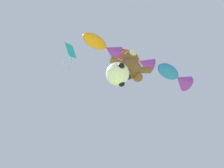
{
  "coord_description": "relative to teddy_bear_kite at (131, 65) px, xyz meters",
  "views": [
    {
      "loc": [
        -0.3,
        0.56,
        0.86
      ],
      "look_at": [
        1.34,
        5.59,
        7.81
      ],
      "focal_mm": 35.0,
      "sensor_mm": 36.0,
      "label": 1
    }
  ],
  "objects": [
    {
      "name": "diamond_kite",
      "position": [
        -2.65,
        2.02,
        3.1
      ],
      "size": [
        0.86,
        0.83,
        2.68
      ],
      "color": "#19ADB2"
    },
    {
      "name": "teddy_bear_kite",
      "position": [
        0.0,
        0.0,
        0.0
      ],
      "size": [
        1.87,
        0.82,
        1.89
      ],
      "color": "brown"
    },
    {
      "name": "fish_kite_tangerine",
      "position": [
        -1.13,
        0.48,
        1.93
      ],
      "size": [
        2.11,
        1.2,
        0.83
      ],
      "color": "orange"
    },
    {
      "name": "fish_kite_cobalt",
      "position": [
        2.92,
        0.83,
        1.62
      ],
      "size": [
        2.17,
        1.38,
        0.91
      ],
      "color": "blue"
    },
    {
      "name": "soccer_ball_kite",
      "position": [
        -0.67,
        -0.18,
        -1.2
      ],
      "size": [
        0.95,
        0.94,
        0.87
      ],
      "color": "white"
    },
    {
      "name": "fish_kite_crimson",
      "position": [
        0.78,
        0.83,
        2.15
      ],
      "size": [
        2.21,
        0.99,
        0.84
      ],
      "color": "red"
    }
  ]
}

